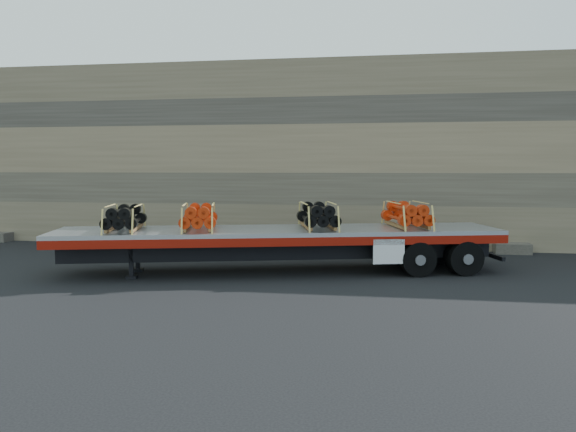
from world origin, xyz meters
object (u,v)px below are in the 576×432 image
Objects in this scene: trailer at (279,250)px; bundle_midfront at (199,217)px; bundle_front at (125,218)px; bundle_midrear at (318,216)px; bundle_rear at (407,215)px.

bundle_midfront reaches higher than trailer.
bundle_midrear reaches higher than bundle_front.
bundle_rear is at bearing 0.00° from trailer.
bundle_front is (-4.15, -1.12, 0.96)m from trailer.
bundle_rear reaches higher than bundle_midrear.
bundle_rear is (7.78, 2.10, 0.02)m from bundle_front.
bundle_midrear is at bearing 0.00° from bundle_front.
bundle_front reaches higher than trailer.
trailer is 3.88m from bundle_rear.
bundle_rear is at bearing 0.00° from bundle_front.
bundle_midfront is at bearing 180.00° from trailer.
bundle_rear reaches higher than bundle_midfront.
bundle_midfront is 3.38m from bundle_midrear.
trailer is 6.66× the size of bundle_front.
bundle_midrear reaches higher than bundle_midfront.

